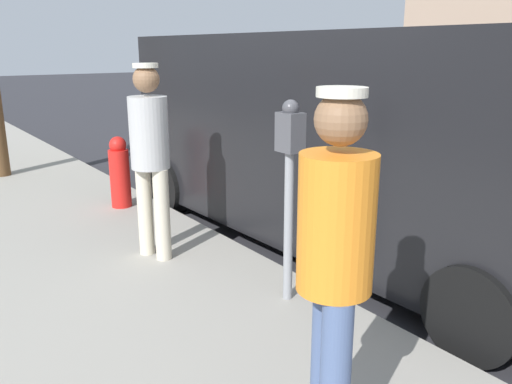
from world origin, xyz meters
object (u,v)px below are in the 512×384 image
(pedestrian_in_gray, at_px, (150,150))
(fire_hydrant, at_px, (120,173))
(parking_meter_near, at_px, (290,168))
(pedestrian_in_orange, at_px, (335,255))
(parked_van, at_px, (345,135))

(pedestrian_in_gray, relative_size, fire_hydrant, 2.03)
(pedestrian_in_gray, bearing_deg, fire_hydrant, -101.84)
(parking_meter_near, height_order, pedestrian_in_gray, pedestrian_in_gray)
(fire_hydrant, bearing_deg, pedestrian_in_gray, 78.16)
(pedestrian_in_orange, relative_size, fire_hydrant, 1.99)
(pedestrian_in_gray, distance_m, parked_van, 2.00)
(fire_hydrant, bearing_deg, parked_van, 126.82)
(parking_meter_near, xyz_separation_m, fire_hydrant, (0.10, -3.06, -0.61))
(pedestrian_in_orange, bearing_deg, fire_hydrant, -99.27)
(parking_meter_near, xyz_separation_m, parked_van, (-1.50, -0.92, -0.03))
(pedestrian_in_orange, bearing_deg, parked_van, -136.24)
(parking_meter_near, distance_m, parked_van, 1.76)
(pedestrian_in_gray, height_order, pedestrian_in_orange, pedestrian_in_gray)
(parked_van, relative_size, fire_hydrant, 6.12)
(fire_hydrant, bearing_deg, parking_meter_near, 91.87)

